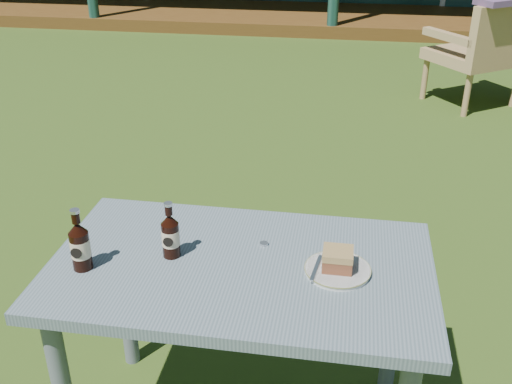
% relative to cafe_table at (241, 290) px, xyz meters
% --- Properties ---
extents(ground, '(80.00, 80.00, 0.00)m').
position_rel_cafe_table_xyz_m(ground, '(0.00, 1.60, -0.62)').
color(ground, '#334916').
extents(cafe_table, '(1.20, 0.70, 0.72)m').
position_rel_cafe_table_xyz_m(cafe_table, '(0.00, 0.00, 0.00)').
color(cafe_table, slate).
rests_on(cafe_table, ground).
extents(plate, '(0.20, 0.20, 0.01)m').
position_rel_cafe_table_xyz_m(plate, '(0.30, 0.00, 0.11)').
color(plate, silver).
rests_on(plate, cafe_table).
extents(cake_slice, '(0.09, 0.09, 0.06)m').
position_rel_cafe_table_xyz_m(cake_slice, '(0.30, 0.01, 0.15)').
color(cake_slice, brown).
rests_on(cake_slice, plate).
extents(fork, '(0.03, 0.14, 0.00)m').
position_rel_cafe_table_xyz_m(fork, '(0.24, -0.01, 0.12)').
color(fork, silver).
rests_on(fork, plate).
extents(cola_bottle_near, '(0.06, 0.06, 0.19)m').
position_rel_cafe_table_xyz_m(cola_bottle_near, '(-0.23, 0.01, 0.18)').
color(cola_bottle_near, black).
rests_on(cola_bottle_near, cafe_table).
extents(cola_bottle_far, '(0.06, 0.06, 0.21)m').
position_rel_cafe_table_xyz_m(cola_bottle_far, '(-0.48, -0.10, 0.18)').
color(cola_bottle_far, black).
rests_on(cola_bottle_far, cafe_table).
extents(bottle_cap, '(0.03, 0.03, 0.01)m').
position_rel_cafe_table_xyz_m(bottle_cap, '(0.06, 0.12, 0.11)').
color(bottle_cap, silver).
rests_on(bottle_cap, cafe_table).
extents(armchair_left, '(0.93, 0.92, 0.92)m').
position_rel_cafe_table_xyz_m(armchair_left, '(1.41, 3.90, -0.10)').
color(armchair_left, '#A28051').
rests_on(armchair_left, ground).
extents(floral_throw, '(0.60, 0.52, 0.05)m').
position_rel_cafe_table_xyz_m(floral_throw, '(1.52, 3.75, 0.33)').
color(floral_throw, '#5B4066').
rests_on(floral_throw, armchair_left).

